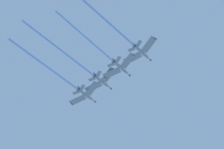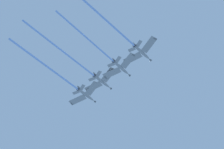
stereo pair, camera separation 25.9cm
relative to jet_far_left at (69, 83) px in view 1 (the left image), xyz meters
The scene contains 4 objects.
jet_far_left is the anchor object (origin of this frame).
jet_inner_left 11.72m from the jet_far_left, 12.06° to the left, with size 19.90×57.08×15.30m.
jet_centre 25.16m from the jet_far_left, 17.67° to the left, with size 19.84×50.26×13.86m.
jet_inner_right 37.77m from the jet_far_left, 13.22° to the left, with size 19.97×50.62×13.34m.
Camera 1 is at (40.34, -44.05, 1.77)m, focal length 54.09 mm.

